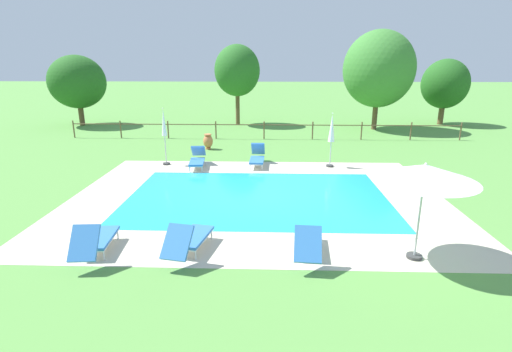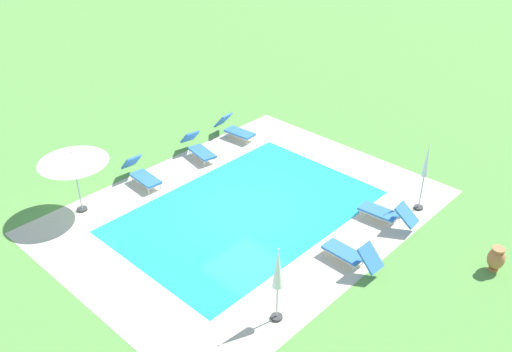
{
  "view_description": "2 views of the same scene",
  "coord_description": "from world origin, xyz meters",
  "px_view_note": "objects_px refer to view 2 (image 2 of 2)",
  "views": [
    {
      "loc": [
        0.39,
        -12.57,
        4.45
      ],
      "look_at": [
        -0.06,
        0.5,
        0.6
      ],
      "focal_mm": 27.29,
      "sensor_mm": 36.0,
      "label": 1
    },
    {
      "loc": [
        11.48,
        11.27,
        11.04
      ],
      "look_at": [
        -0.71,
        -0.21,
        1.03
      ],
      "focal_mm": 39.64,
      "sensor_mm": 36.0,
      "label": 2
    }
  ],
  "objects_px": {
    "sun_lounger_north_mid": "(141,174)",
    "sun_lounger_north_far": "(387,213)",
    "sun_lounger_north_end": "(235,129)",
    "patio_umbrella_open_foreground": "(72,157)",
    "patio_umbrella_closed_row_west": "(278,273)",
    "sun_lounger_north_near_steps": "(199,148)",
    "terracotta_urn_near_fence": "(496,258)",
    "sun_lounger_south_near_corner": "(351,254)",
    "patio_umbrella_closed_row_mid_west": "(426,168)"
  },
  "relations": [
    {
      "from": "patio_umbrella_closed_row_west",
      "to": "terracotta_urn_near_fence",
      "type": "height_order",
      "value": "patio_umbrella_closed_row_west"
    },
    {
      "from": "sun_lounger_north_mid",
      "to": "sun_lounger_north_end",
      "type": "relative_size",
      "value": 1.01
    },
    {
      "from": "patio_umbrella_closed_row_mid_west",
      "to": "patio_umbrella_open_foreground",
      "type": "bearing_deg",
      "value": -46.2
    },
    {
      "from": "sun_lounger_south_near_corner",
      "to": "patio_umbrella_open_foreground",
      "type": "bearing_deg",
      "value": -64.74
    },
    {
      "from": "patio_umbrella_closed_row_mid_west",
      "to": "sun_lounger_south_near_corner",
      "type": "bearing_deg",
      "value": 0.11
    },
    {
      "from": "patio_umbrella_open_foreground",
      "to": "terracotta_urn_near_fence",
      "type": "height_order",
      "value": "patio_umbrella_open_foreground"
    },
    {
      "from": "sun_lounger_north_far",
      "to": "sun_lounger_south_near_corner",
      "type": "relative_size",
      "value": 1.05
    },
    {
      "from": "sun_lounger_south_near_corner",
      "to": "patio_umbrella_open_foreground",
      "type": "relative_size",
      "value": 0.83
    },
    {
      "from": "sun_lounger_north_mid",
      "to": "sun_lounger_south_near_corner",
      "type": "relative_size",
      "value": 1.01
    },
    {
      "from": "sun_lounger_north_mid",
      "to": "sun_lounger_south_near_corner",
      "type": "bearing_deg",
      "value": 99.79
    },
    {
      "from": "sun_lounger_north_far",
      "to": "patio_umbrella_closed_row_mid_west",
      "type": "relative_size",
      "value": 0.8
    },
    {
      "from": "patio_umbrella_closed_row_mid_west",
      "to": "terracotta_urn_near_fence",
      "type": "relative_size",
      "value": 3.14
    },
    {
      "from": "patio_umbrella_closed_row_mid_west",
      "to": "sun_lounger_north_far",
      "type": "bearing_deg",
      "value": -14.97
    },
    {
      "from": "sun_lounger_north_near_steps",
      "to": "patio_umbrella_open_foreground",
      "type": "relative_size",
      "value": 0.86
    },
    {
      "from": "patio_umbrella_closed_row_west",
      "to": "sun_lounger_north_mid",
      "type": "bearing_deg",
      "value": -102.08
    },
    {
      "from": "sun_lounger_north_far",
      "to": "patio_umbrella_closed_row_west",
      "type": "height_order",
      "value": "patio_umbrella_closed_row_west"
    },
    {
      "from": "sun_lounger_north_end",
      "to": "patio_umbrella_closed_row_mid_west",
      "type": "bearing_deg",
      "value": 93.48
    },
    {
      "from": "sun_lounger_south_near_corner",
      "to": "patio_umbrella_open_foreground",
      "type": "xyz_separation_m",
      "value": [
        3.98,
        -8.42,
        1.7
      ]
    },
    {
      "from": "sun_lounger_north_mid",
      "to": "sun_lounger_south_near_corner",
      "type": "height_order",
      "value": "sun_lounger_north_mid"
    },
    {
      "from": "sun_lounger_north_end",
      "to": "patio_umbrella_open_foreground",
      "type": "distance_m",
      "value": 7.74
    },
    {
      "from": "sun_lounger_north_far",
      "to": "sun_lounger_south_near_corner",
      "type": "xyz_separation_m",
      "value": [
        2.61,
        0.41,
        0.01
      ]
    },
    {
      "from": "sun_lounger_north_far",
      "to": "patio_umbrella_closed_row_mid_west",
      "type": "bearing_deg",
      "value": 165.03
    },
    {
      "from": "sun_lounger_north_near_steps",
      "to": "patio_umbrella_closed_row_west",
      "type": "distance_m",
      "value": 9.5
    },
    {
      "from": "sun_lounger_north_near_steps",
      "to": "patio_umbrella_closed_row_west",
      "type": "xyz_separation_m",
      "value": [
        4.58,
        8.24,
        1.19
      ]
    },
    {
      "from": "patio_umbrella_closed_row_west",
      "to": "patio_umbrella_closed_row_mid_west",
      "type": "relative_size",
      "value": 0.94
    },
    {
      "from": "sun_lounger_north_far",
      "to": "sun_lounger_north_mid",
      "type": "bearing_deg",
      "value": -63.04
    },
    {
      "from": "sun_lounger_south_near_corner",
      "to": "patio_umbrella_open_foreground",
      "type": "height_order",
      "value": "patio_umbrella_open_foreground"
    },
    {
      "from": "sun_lounger_north_far",
      "to": "sun_lounger_north_end",
      "type": "bearing_deg",
      "value": -96.81
    },
    {
      "from": "sun_lounger_north_end",
      "to": "patio_umbrella_closed_row_west",
      "type": "bearing_deg",
      "value": 51.02
    },
    {
      "from": "patio_umbrella_closed_row_west",
      "to": "terracotta_urn_near_fence",
      "type": "xyz_separation_m",
      "value": [
        -5.91,
        3.39,
        -1.14
      ]
    },
    {
      "from": "patio_umbrella_open_foreground",
      "to": "patio_umbrella_closed_row_mid_west",
      "type": "xyz_separation_m",
      "value": [
        -8.07,
        8.42,
        -0.45
      ]
    },
    {
      "from": "sun_lounger_north_mid",
      "to": "sun_lounger_north_far",
      "type": "height_order",
      "value": "sun_lounger_north_mid"
    },
    {
      "from": "sun_lounger_north_end",
      "to": "patio_umbrella_closed_row_west",
      "type": "relative_size",
      "value": 0.81
    },
    {
      "from": "patio_umbrella_closed_row_mid_west",
      "to": "sun_lounger_north_end",
      "type": "bearing_deg",
      "value": -86.52
    },
    {
      "from": "sun_lounger_north_far",
      "to": "patio_umbrella_open_foreground",
      "type": "distance_m",
      "value": 10.51
    },
    {
      "from": "sun_lounger_north_mid",
      "to": "sun_lounger_north_end",
      "type": "height_order",
      "value": "sun_lounger_north_end"
    },
    {
      "from": "sun_lounger_north_mid",
      "to": "patio_umbrella_open_foreground",
      "type": "xyz_separation_m",
      "value": [
        2.53,
        -0.05,
        1.7
      ]
    },
    {
      "from": "sun_lounger_north_near_steps",
      "to": "terracotta_urn_near_fence",
      "type": "distance_m",
      "value": 11.7
    },
    {
      "from": "patio_umbrella_closed_row_west",
      "to": "terracotta_urn_near_fence",
      "type": "bearing_deg",
      "value": 150.2
    },
    {
      "from": "patio_umbrella_open_foreground",
      "to": "patio_umbrella_closed_row_mid_west",
      "type": "height_order",
      "value": "patio_umbrella_closed_row_mid_west"
    },
    {
      "from": "sun_lounger_north_far",
      "to": "patio_umbrella_closed_row_mid_west",
      "type": "height_order",
      "value": "patio_umbrella_closed_row_mid_west"
    },
    {
      "from": "sun_lounger_north_far",
      "to": "patio_umbrella_open_foreground",
      "type": "xyz_separation_m",
      "value": [
        6.58,
        -8.02,
        1.71
      ]
    },
    {
      "from": "sun_lounger_north_far",
      "to": "patio_umbrella_closed_row_west",
      "type": "bearing_deg",
      "value": 2.76
    },
    {
      "from": "sun_lounger_north_near_steps",
      "to": "patio_umbrella_closed_row_mid_west",
      "type": "relative_size",
      "value": 0.79
    },
    {
      "from": "patio_umbrella_closed_row_west",
      "to": "patio_umbrella_closed_row_mid_west",
      "type": "xyz_separation_m",
      "value": [
        -7.31,
        0.12,
        0.06
      ]
    },
    {
      "from": "sun_lounger_north_far",
      "to": "sun_lounger_south_near_corner",
      "type": "distance_m",
      "value": 2.64
    },
    {
      "from": "sun_lounger_north_far",
      "to": "terracotta_urn_near_fence",
      "type": "distance_m",
      "value": 3.67
    },
    {
      "from": "sun_lounger_north_mid",
      "to": "patio_umbrella_closed_row_mid_west",
      "type": "xyz_separation_m",
      "value": [
        -5.54,
        8.37,
        1.24
      ]
    },
    {
      "from": "sun_lounger_south_near_corner",
      "to": "sun_lounger_north_far",
      "type": "bearing_deg",
      "value": -171.17
    },
    {
      "from": "sun_lounger_north_end",
      "to": "sun_lounger_south_near_corner",
      "type": "height_order",
      "value": "sun_lounger_north_end"
    }
  ]
}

